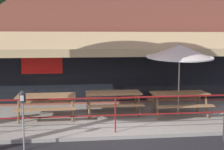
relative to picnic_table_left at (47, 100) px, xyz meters
The scene contains 8 objects.
ground_plane 2.84m from the picnic_table_left, 45.21° to the right, with size 120.00×120.00×0.00m, color #232326.
patio_deck 2.05m from the picnic_table_left, ahead, with size 15.00×4.00×0.10m, color #9E998E.
patio_railing 2.55m from the picnic_table_left, 40.46° to the right, with size 13.84×0.04×0.97m.
picnic_table_left is the anchor object (origin of this frame).
picnic_table_centre 2.13m from the picnic_table_left, ahead, with size 1.80×1.42×0.76m.
picnic_table_right 4.24m from the picnic_table_left, ahead, with size 1.80×1.42×0.76m.
patio_umbrella_right 4.49m from the picnic_table_left, ahead, with size 2.14×2.14×2.38m.
parking_meter_near 2.52m from the picnic_table_left, 97.57° to the right, with size 0.15×0.16×1.42m.
Camera 1 is at (-1.08, -7.75, 2.63)m, focal length 50.00 mm.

